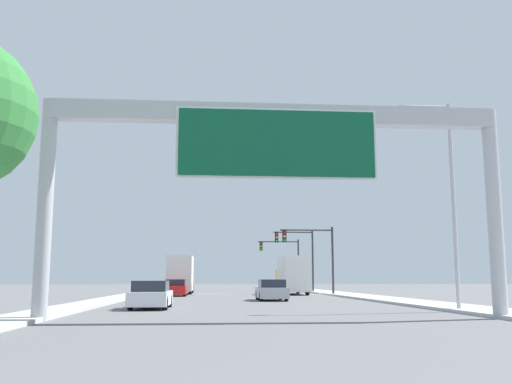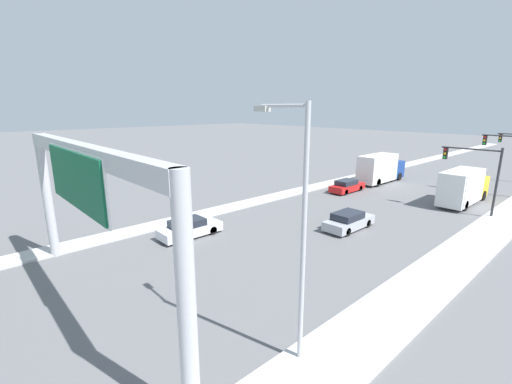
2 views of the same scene
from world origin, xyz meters
The scene contains 10 objects.
median_strip_left centered at (-9.00, 60.00, 0.07)m, with size 2.00×120.00×0.15m.
sign_gantry centered at (0.00, 17.91, 6.12)m, with size 16.94×0.73×7.83m.
car_mid_right centered at (-5.25, 26.20, 0.65)m, with size 1.81×4.68×1.35m.
car_near_right centered at (-5.25, 46.77, 0.66)m, with size 1.78×4.70×1.39m.
car_near_left centered at (1.75, 36.28, 0.66)m, with size 1.85×4.61×1.40m.
truck_box_primary centered at (5.25, 50.80, 1.75)m, with size 2.31×8.31×3.45m.
truck_box_secondary centered at (-5.25, 54.11, 1.81)m, with size 2.34×8.33×3.60m.
traffic_light_near_intersection centered at (6.95, 48.00, 4.12)m, with size 4.81×0.32×6.05m.
traffic_light_mid_block centered at (7.20, 58.00, 4.46)m, with size 4.30×0.32×6.67m.
street_lamp_right centered at (8.32, 22.44, 5.53)m, with size 2.50×0.28×9.50m.
Camera 2 is at (15.67, 13.78, 9.29)m, focal length 24.00 mm.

